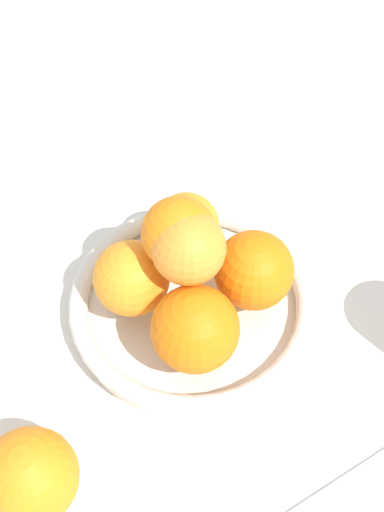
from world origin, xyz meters
name	(u,v)px	position (x,y,z in m)	size (l,w,h in m)	color
ground_plane	(192,313)	(0.00, 0.00, 0.00)	(4.00, 4.00, 0.00)	silver
fruit_bowl	(192,304)	(0.00, 0.00, 0.02)	(0.25, 0.25, 0.03)	silver
orange_pile	(192,271)	(0.00, -0.01, 0.09)	(0.19, 0.20, 0.13)	orange
stray_orange	(30,476)	(-0.20, -0.12, 0.04)	(0.08, 0.08, 0.08)	orange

